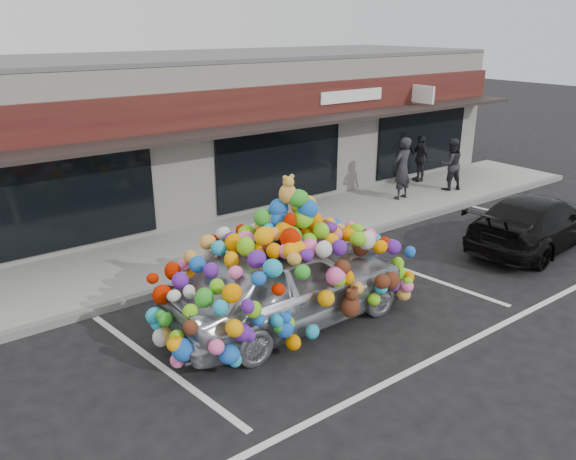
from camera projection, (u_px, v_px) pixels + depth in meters
ground at (322, 313)px, 10.62m from camera, size 90.00×90.00×0.00m
shop_building at (137, 134)px, 16.25m from camera, size 24.00×7.20×4.31m
sidewalk at (216, 246)px, 13.61m from camera, size 26.00×3.00×0.15m
kerb at (250, 266)px, 12.48m from camera, size 26.00×0.18×0.16m
parking_stripe_left at (160, 365)px, 8.98m from camera, size 0.73×4.37×0.01m
parking_stripe_mid at (414, 273)px, 12.34m from camera, size 0.73×4.37×0.01m
parking_stripe_right at (547, 224)px, 15.35m from camera, size 0.73×4.37×0.01m
lane_line at (490, 330)px, 10.00m from camera, size 14.00×0.12×0.01m
toy_car at (288, 273)px, 9.98m from camera, size 3.34×4.94×2.88m
black_sedan at (536, 221)px, 13.61m from camera, size 2.30×4.65×1.30m
pedestrian_a at (402, 168)px, 16.80m from camera, size 0.73×0.53×1.87m
pedestrian_b at (450, 164)px, 17.76m from camera, size 0.96×0.85×1.65m
pedestrian_c at (420, 158)px, 18.79m from camera, size 0.97×0.60×1.54m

